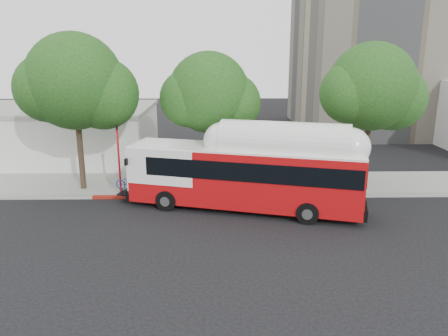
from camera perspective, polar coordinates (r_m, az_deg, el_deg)
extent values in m
plane|color=black|center=(22.83, 0.43, -7.09)|extent=(120.00, 120.00, 0.00)
cube|color=gray|center=(28.92, 0.09, -2.07)|extent=(60.00, 5.00, 0.15)
cube|color=gray|center=(26.45, 0.21, -3.73)|extent=(60.00, 0.30, 0.15)
cube|color=maroon|center=(26.56, -6.29, -3.74)|extent=(10.00, 0.32, 0.16)
cylinder|color=#2D2116|center=(28.48, -18.31, 3.05)|extent=(0.36, 0.36, 6.08)
sphere|color=#134317|center=(27.98, -18.96, 10.67)|extent=(5.80, 5.80, 5.80)
sphere|color=#134317|center=(27.79, -15.53, 9.33)|extent=(4.35, 4.35, 4.35)
cylinder|color=#2D2116|center=(27.76, -1.95, 2.84)|extent=(0.36, 0.36, 5.44)
sphere|color=#134317|center=(27.24, -2.01, 9.84)|extent=(5.00, 5.00, 5.00)
sphere|color=#134317|center=(27.52, 0.90, 8.48)|extent=(3.75, 3.75, 3.75)
cylinder|color=#2D2116|center=(29.14, 18.14, 3.00)|extent=(0.36, 0.36, 5.76)
sphere|color=#134317|center=(28.65, 18.73, 10.05)|extent=(5.40, 5.40, 5.40)
sphere|color=#134317|center=(29.43, 21.24, 8.53)|extent=(4.05, 4.05, 4.05)
cube|color=silver|center=(38.18, -21.71, 4.07)|extent=(16.00, 10.00, 4.00)
cube|color=gray|center=(37.87, -22.02, 7.18)|extent=(16.20, 10.20, 0.30)
cube|color=#AB0B0E|center=(24.03, 2.65, -1.14)|extent=(12.97, 6.07, 3.07)
cube|color=black|center=(23.76, 3.92, 0.25)|extent=(11.76, 5.79, 1.01)
cube|color=white|center=(23.64, 2.70, 2.53)|extent=(12.95, 5.99, 0.11)
cube|color=white|center=(23.25, 7.82, 2.89)|extent=(7.09, 3.86, 0.58)
cube|color=black|center=(26.67, -12.13, -2.90)|extent=(1.33, 2.06, 0.06)
imported|color=navy|center=(26.52, -12.19, -1.85)|extent=(1.10, 1.92, 0.95)
cylinder|color=red|center=(27.17, -13.54, 0.67)|extent=(0.12, 0.12, 4.08)
cube|color=black|center=(26.73, -13.82, 5.11)|extent=(0.05, 0.41, 0.25)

